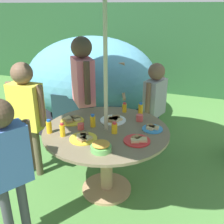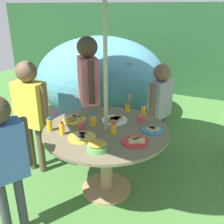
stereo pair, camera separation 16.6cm
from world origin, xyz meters
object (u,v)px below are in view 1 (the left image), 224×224
Objects in this scene: plate_center_back at (72,120)px; cup_near at (140,118)px; juice_bottle_mid_left at (124,108)px; wooden_chair at (107,98)px; plate_back_edge at (113,120)px; juice_bottle_far_right at (114,128)px; plate_mid_right at (83,138)px; child_in_grey_shirt at (155,98)px; child_in_yellow_shirt at (26,107)px; child_in_pink_shirt at (83,81)px; juice_bottle_spot_a at (141,109)px; garden_table at (106,146)px; plate_front_edge at (152,128)px; child_in_blue_shirt at (6,157)px; snack_bowl at (101,147)px; plate_near_right at (137,140)px; juice_bottle_near_left at (62,130)px; cup_far at (81,126)px; juice_bottle_far_left at (49,127)px; juice_bottle_center_front at (93,121)px; dome_tent at (92,78)px.

cup_near reaches higher than plate_center_back.
wooden_chair is at bearing 125.55° from juice_bottle_mid_left.
plate_back_edge is 0.27m from juice_bottle_far_right.
wooden_chair is at bearing 103.49° from plate_mid_right.
juice_bottle_mid_left is at bearing -12.18° from child_in_grey_shirt.
child_in_yellow_shirt is 0.80m from plate_mid_right.
child_in_pink_shirt reaches higher than juice_bottle_spot_a.
garden_table is at bearing -0.00° from child_in_pink_shirt.
child_in_pink_shirt is at bearing 151.42° from plate_front_edge.
child_in_blue_shirt is 9.29× the size of juice_bottle_spot_a.
child_in_pink_shirt is (-0.83, -0.23, 0.18)m from child_in_grey_shirt.
snack_bowl reaches higher than cup_near.
plate_near_right is at bearing -79.50° from wooden_chair.
child_in_yellow_shirt is 0.62m from juice_bottle_near_left.
cup_near is at bearing 102.50° from plate_near_right.
cup_far is at bearing -140.68° from cup_near.
plate_front_edge is 0.83× the size of plate_center_back.
juice_bottle_far_right is (0.55, 0.76, -0.03)m from child_in_blue_shirt.
juice_bottle_far_left is at bearing -160.00° from juice_bottle_far_right.
wooden_chair is at bearing 105.11° from juice_bottle_center_front.
cup_near is (1.20, -1.47, 0.07)m from dome_tent.
juice_bottle_near_left is (0.56, -0.25, -0.06)m from child_in_yellow_shirt.
cup_far is at bearing 64.41° from juice_bottle_near_left.
child_in_pink_shirt reaches higher than juice_bottle_mid_left.
child_in_pink_shirt is at bearing 33.91° from child_in_blue_shirt.
wooden_chair is 4.55× the size of plate_near_right.
plate_back_edge is at bearing -4.68° from child_in_grey_shirt.
juice_bottle_center_front is 0.97× the size of juice_bottle_spot_a.
plate_back_edge and plate_center_back have the same top height.
garden_table is at bearing 65.59° from plate_mid_right.
cup_near is (0.62, 0.25, 0.02)m from plate_center_back.
child_in_pink_shirt is at bearing 105.51° from juice_bottle_near_left.
snack_bowl is 0.65m from plate_center_back.
snack_bowl is at bearing -74.25° from garden_table.
plate_center_back is 1.86× the size of juice_bottle_center_front.
child_in_blue_shirt is at bearing -107.42° from cup_far.
garden_table is 11.00× the size of juice_bottle_mid_left.
juice_bottle_mid_left is (0.90, 0.49, -0.07)m from child_in_yellow_shirt.
wooden_chair is 8.31× the size of juice_bottle_near_left.
plate_back_edge and plate_front_edge have the same top height.
plate_near_right is at bearing -19.79° from child_in_blue_shirt.
child_in_pink_shirt is at bearing 122.76° from juice_bottle_center_front.
child_in_grey_shirt is 10.78× the size of juice_bottle_mid_left.
plate_front_edge reaches higher than garden_table.
garden_table is 9.36× the size of juice_bottle_near_left.
juice_bottle_center_front is 0.48m from cup_near.
snack_bowl is at bearing -14.97° from juice_bottle_near_left.
juice_bottle_far_right is at bearing 2.77° from child_in_pink_shirt.
garden_table is 0.27m from juice_bottle_center_front.
dome_tent is 19.10× the size of juice_bottle_far_left.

